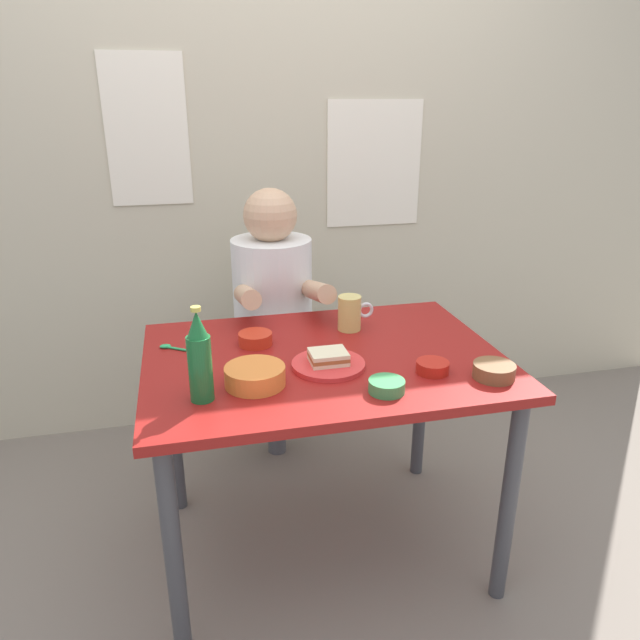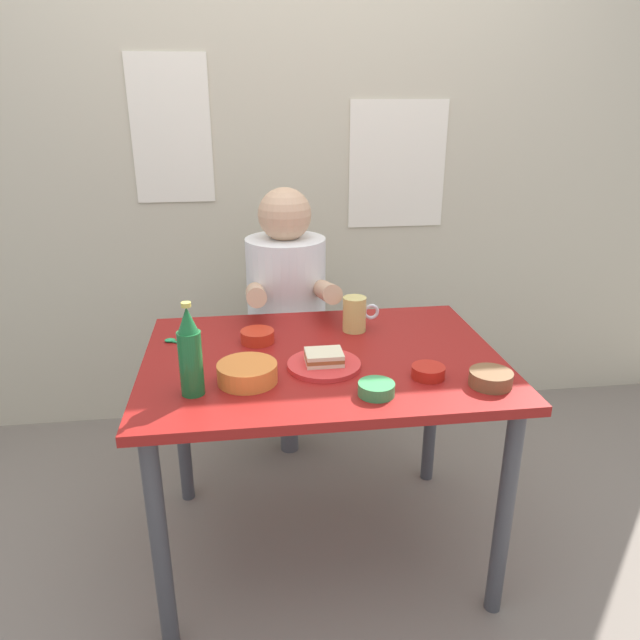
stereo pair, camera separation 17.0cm
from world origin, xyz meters
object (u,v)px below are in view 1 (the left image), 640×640
(sandwich, at_px, (328,357))
(beer_mug, at_px, (350,313))
(sauce_bowl_chili, at_px, (255,338))
(dining_table, at_px, (324,382))
(stool, at_px, (275,381))
(plate_orange, at_px, (328,365))
(person_seated, at_px, (273,290))
(beer_bottle, at_px, (200,359))

(sandwich, height_order, beer_mug, beer_mug)
(sauce_bowl_chili, bearing_deg, dining_table, -34.98)
(stool, distance_m, plate_orange, 0.82)
(dining_table, distance_m, person_seated, 0.63)
(dining_table, height_order, sandwich, sandwich)
(sandwich, distance_m, beer_mug, 0.31)
(sandwich, relative_size, beer_mug, 0.87)
(plate_orange, distance_m, beer_mug, 0.32)
(dining_table, relative_size, beer_bottle, 4.20)
(dining_table, xyz_separation_m, plate_orange, (-0.01, -0.08, 0.10))
(beer_mug, xyz_separation_m, beer_bottle, (-0.52, -0.39, 0.06))
(person_seated, distance_m, beer_mug, 0.47)
(sauce_bowl_chili, bearing_deg, beer_bottle, -118.92)
(beer_bottle, bearing_deg, stool, 68.89)
(plate_orange, height_order, beer_bottle, beer_bottle)
(sandwich, bearing_deg, person_seated, 94.48)
(dining_table, relative_size, person_seated, 1.53)
(dining_table, distance_m, stool, 0.70)
(stool, xyz_separation_m, plate_orange, (0.05, -0.71, 0.40))
(person_seated, distance_m, sandwich, 0.70)
(plate_orange, height_order, beer_mug, beer_mug)
(dining_table, relative_size, sauce_bowl_chili, 10.00)
(dining_table, relative_size, stool, 2.44)
(stool, distance_m, beer_mug, 0.66)
(stool, bearing_deg, person_seated, -90.00)
(stool, bearing_deg, beer_mug, -65.21)
(dining_table, xyz_separation_m, sandwich, (-0.01, -0.08, 0.13))
(dining_table, height_order, beer_mug, beer_mug)
(stool, bearing_deg, sandwich, -85.59)
(beer_mug, bearing_deg, plate_orange, -117.99)
(plate_orange, bearing_deg, beer_mug, 62.01)
(sandwich, distance_m, beer_bottle, 0.40)
(dining_table, relative_size, beer_mug, 8.73)
(plate_orange, relative_size, sauce_bowl_chili, 2.00)
(person_seated, distance_m, sauce_bowl_chili, 0.50)
(dining_table, bearing_deg, plate_orange, -93.96)
(dining_table, xyz_separation_m, beer_mug, (0.14, 0.19, 0.15))
(plate_orange, bearing_deg, sauce_bowl_chili, 131.00)
(person_seated, bearing_deg, sauce_bowl_chili, -105.59)
(stool, height_order, beer_mug, beer_mug)
(sauce_bowl_chili, bearing_deg, sandwich, -49.00)
(stool, height_order, person_seated, person_seated)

